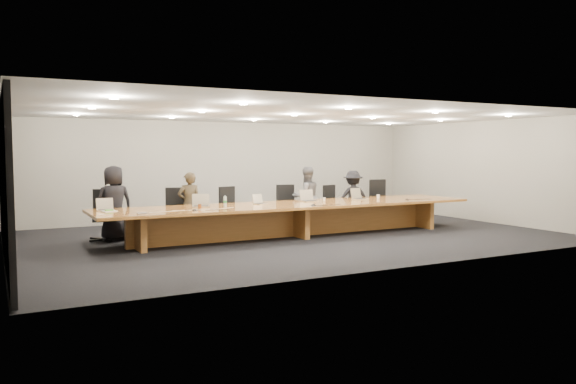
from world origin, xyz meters
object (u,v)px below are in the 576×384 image
laptop_d (309,195)px  av_box (142,213)px  chair_mid_left (233,209)px  chair_mid_right (288,206)px  chair_far_right (382,200)px  paper_cup_far (378,196)px  laptop_c (261,199)px  mic_right (407,199)px  chair_far_left (104,215)px  chair_left (176,211)px  laptop_a (105,204)px  person_c (306,197)px  laptop_e (360,193)px  person_a (114,203)px  paper_cup_near (324,199)px  mic_left (195,210)px  amber_mug (200,206)px  person_b (189,204)px  mic_center (313,205)px  conference_table (294,214)px  laptop_b (201,200)px  person_d (353,198)px  chair_right (335,205)px  water_bottle (225,202)px

laptop_d → av_box: bearing=-171.3°
chair_mid_left → laptop_d: chair_mid_left is taller
chair_mid_right → chair_far_right: bearing=9.9°
paper_cup_far → av_box: paper_cup_far is taller
laptop_c → mic_right: 3.77m
av_box → laptop_c: bearing=20.1°
chair_far_left → chair_mid_right: chair_far_left is taller
chair_left → chair_far_right: 5.84m
mic_right → laptop_a: bearing=173.7°
paper_cup_far → av_box: 6.32m
person_c → laptop_e: (1.04, -0.90, 0.11)m
person_a → paper_cup_near: bearing=161.2°
laptop_e → mic_left: laptop_e is taller
amber_mug → mic_left: size_ratio=0.76×
laptop_a → laptop_e: bearing=1.2°
chair_far_left → paper_cup_far: chair_far_left is taller
laptop_a → paper_cup_far: size_ratio=3.42×
chair_left → paper_cup_near: bearing=-0.8°
mic_right → person_b: bearing=163.2°
chair_left → laptop_d: (2.99, -0.99, 0.33)m
laptop_c → mic_center: 1.25m
conference_table → paper_cup_near: (1.01, 0.33, 0.27)m
chair_far_left → person_c: size_ratio=0.73×
chair_mid_right → chair_far_left: bearing=-169.7°
person_c → laptop_e: bearing=142.9°
laptop_b → paper_cup_far: size_ratio=3.78×
person_d → laptop_b: 4.63m
laptop_e → person_b: bearing=151.1°
conference_table → chair_left: chair_left is taller
person_c → laptop_d: (-0.40, -0.84, 0.11)m
chair_left → laptop_c: 2.00m
chair_far_right → chair_right: bearing=-173.1°
chair_right → mic_center: 2.55m
laptop_b → water_bottle: laptop_b is taller
water_bottle → paper_cup_far: bearing=3.7°
laptop_a → water_bottle: size_ratio=1.49×
chair_mid_left → amber_mug: (-1.25, -1.21, 0.23)m
chair_left → laptop_b: bearing=-61.6°
chair_mid_left → laptop_a: size_ratio=3.39×
chair_right → mic_left: chair_right is taller
laptop_d → paper_cup_far: size_ratio=3.81×
laptop_c → water_bottle: size_ratio=1.33×
person_c → laptop_d: 0.94m
person_d → paper_cup_near: (-1.39, -0.80, 0.07)m
laptop_b → av_box: bearing=-133.4°
laptop_e → paper_cup_near: laptop_e is taller
chair_left → laptop_d: 3.17m
laptop_d → paper_cup_near: size_ratio=4.55×
chair_far_left → av_box: chair_far_left is taller
person_d → mic_center: 2.86m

